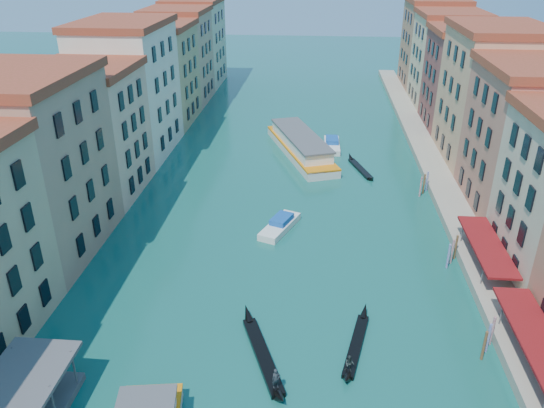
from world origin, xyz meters
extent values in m
cube|color=tan|center=(-26.00, 39.50, 9.50)|extent=(12.00, 17.00, 19.00)
cube|color=brown|center=(-26.00, 39.50, 19.50)|extent=(12.80, 17.40, 1.00)
cube|color=#DAA985|center=(-26.00, 55.00, 8.25)|extent=(12.00, 14.00, 16.50)
cube|color=brown|center=(-26.00, 55.00, 17.00)|extent=(12.80, 14.40, 1.00)
cube|color=beige|center=(-26.00, 71.00, 10.00)|extent=(12.00, 18.00, 20.00)
cube|color=brown|center=(-26.00, 71.00, 20.50)|extent=(12.80, 18.40, 1.00)
cube|color=tan|center=(-26.00, 88.00, 8.75)|extent=(12.00, 16.00, 17.50)
cube|color=brown|center=(-26.00, 88.00, 18.00)|extent=(12.80, 16.40, 1.00)
cube|color=tan|center=(-26.00, 103.50, 9.25)|extent=(12.00, 15.00, 18.50)
cube|color=brown|center=(-26.00, 103.50, 19.00)|extent=(12.80, 15.40, 1.00)
cube|color=#CFB990|center=(-26.00, 119.50, 9.50)|extent=(12.00, 17.00, 19.00)
cube|color=brown|center=(-26.00, 119.50, 19.50)|extent=(12.80, 17.40, 1.00)
cube|color=#BC6B52|center=(30.00, 54.00, 9.00)|extent=(12.00, 16.00, 18.00)
cube|color=tan|center=(30.00, 71.00, 10.00)|extent=(12.00, 18.00, 20.00)
cube|color=brown|center=(30.00, 71.00, 20.50)|extent=(12.80, 18.40, 1.00)
cube|color=brown|center=(30.00, 87.50, 8.75)|extent=(12.00, 15.00, 17.50)
cube|color=brown|center=(30.00, 87.50, 18.00)|extent=(12.80, 15.40, 1.00)
cube|color=#DCB889|center=(30.00, 103.00, 9.25)|extent=(12.00, 16.00, 18.50)
cube|color=brown|center=(30.00, 103.00, 19.00)|extent=(12.80, 16.40, 1.00)
cube|color=#AE704F|center=(30.00, 119.50, 9.75)|extent=(12.00, 17.00, 19.50)
cube|color=brown|center=(30.00, 119.50, 20.00)|extent=(12.80, 17.40, 1.00)
cube|color=#AAA189|center=(22.00, 65.00, 0.50)|extent=(4.00, 140.00, 1.00)
cube|color=maroon|center=(22.20, 23.50, 3.00)|extent=(3.20, 15.30, 0.25)
cylinder|color=#555558|center=(20.80, 28.60, 1.50)|extent=(0.12, 0.12, 3.00)
cube|color=maroon|center=(22.20, 39.00, 3.00)|extent=(3.20, 12.60, 0.25)
cylinder|color=#555558|center=(20.80, 34.80, 1.50)|extent=(0.12, 0.12, 3.00)
cylinder|color=#555558|center=(20.80, 43.20, 1.50)|extent=(0.12, 0.12, 3.00)
cylinder|color=brown|center=(18.50, 25.00, 1.30)|extent=(0.24, 0.24, 3.20)
cylinder|color=brown|center=(19.10, 26.00, 1.30)|extent=(0.24, 0.24, 3.20)
cylinder|color=brown|center=(19.70, 27.00, 1.30)|extent=(0.24, 0.24, 3.20)
cylinder|color=brown|center=(18.50, 39.00, 1.30)|extent=(0.24, 0.24, 3.20)
cylinder|color=brown|center=(19.10, 40.00, 1.30)|extent=(0.24, 0.24, 3.20)
cylinder|color=brown|center=(19.70, 41.00, 1.30)|extent=(0.24, 0.24, 3.20)
cylinder|color=brown|center=(18.50, 57.00, 1.30)|extent=(0.24, 0.24, 3.20)
cylinder|color=brown|center=(19.10, 58.00, 1.30)|extent=(0.24, 0.24, 3.20)
cylinder|color=brown|center=(19.70, 59.00, 1.30)|extent=(0.24, 0.24, 3.20)
cube|color=silver|center=(1.53, 72.12, 0.69)|extent=(12.74, 23.24, 1.37)
cube|color=white|center=(1.53, 72.12, 2.17)|extent=(10.62, 18.75, 1.83)
cube|color=#555558|center=(1.53, 72.12, 3.26)|extent=(11.14, 19.41, 0.29)
cube|color=orange|center=(1.53, 72.12, 1.32)|extent=(12.79, 23.26, 0.29)
cube|color=black|center=(0.30, 23.62, 0.23)|extent=(4.47, 9.17, 0.47)
cone|color=black|center=(-1.59, 28.48, 0.63)|extent=(1.64, 2.29, 1.75)
cone|color=black|center=(2.19, 18.75, 0.52)|extent=(1.50, 1.96, 1.54)
imported|color=#252B30|center=(1.73, 19.92, 1.32)|extent=(0.77, 0.64, 1.80)
cube|color=black|center=(8.16, 25.58, 0.20)|extent=(2.74, 8.05, 0.40)
cone|color=black|center=(9.15, 29.93, 0.54)|extent=(1.18, 1.93, 1.50)
cone|color=black|center=(7.16, 21.23, 0.45)|extent=(1.11, 1.63, 1.32)
imported|color=#28322F|center=(7.40, 22.27, 1.13)|extent=(0.86, 0.73, 1.54)
cube|color=black|center=(10.96, 65.91, 0.20)|extent=(3.40, 7.97, 0.40)
cone|color=black|center=(9.60, 70.18, 0.54)|extent=(1.32, 1.96, 1.50)
cone|color=black|center=(12.33, 61.65, 0.45)|extent=(1.22, 1.66, 1.32)
cube|color=white|center=(0.06, 45.91, 0.42)|extent=(4.85, 7.67, 0.84)
cube|color=#1450A9|center=(0.25, 46.40, 1.15)|extent=(2.91, 3.62, 0.73)
cube|color=white|center=(6.75, 75.37, 0.45)|extent=(2.64, 7.99, 0.91)
cube|color=#1450A9|center=(6.74, 75.94, 1.25)|extent=(2.10, 3.44, 0.79)
camera|label=1|loc=(4.10, -10.39, 31.05)|focal=35.00mm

